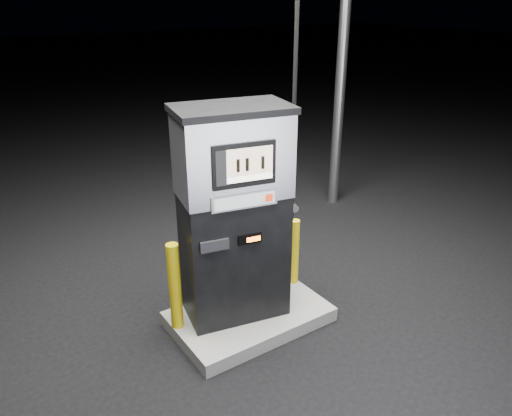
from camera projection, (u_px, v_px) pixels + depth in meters
ground at (249, 322)px, 5.33m from camera, size 80.00×80.00×0.00m
pump_island at (249, 316)px, 5.30m from camera, size 1.60×1.00×0.15m
fuel_dispenser at (234, 214)px, 4.85m from camera, size 1.25×0.85×4.50m
bollard_left at (175, 287)px, 4.85m from camera, size 0.15×0.15×0.92m
bollard_right at (294, 252)px, 5.64m from camera, size 0.11×0.11×0.78m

